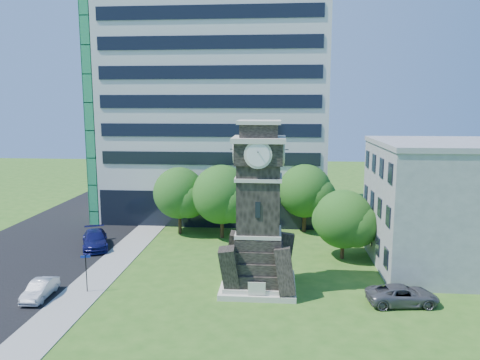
# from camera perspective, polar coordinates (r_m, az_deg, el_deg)

# --- Properties ---
(ground) EXTENTS (160.00, 160.00, 0.00)m
(ground) POSITION_cam_1_polar(r_m,az_deg,el_deg) (33.77, -3.17, -14.05)
(ground) COLOR #2F611B
(ground) RESTS_ON ground
(sidewalk) EXTENTS (3.00, 70.00, 0.06)m
(sidewalk) POSITION_cam_1_polar(r_m,az_deg,el_deg) (40.56, -15.79, -10.28)
(sidewalk) COLOR gray
(sidewalk) RESTS_ON ground
(street) EXTENTS (14.00, 80.00, 0.02)m
(street) POSITION_cam_1_polar(r_m,az_deg,el_deg) (44.21, -26.30, -9.30)
(street) COLOR black
(street) RESTS_ON ground
(clock_tower) EXTENTS (5.40, 5.40, 12.22)m
(clock_tower) POSITION_cam_1_polar(r_m,az_deg,el_deg) (33.71, 2.29, -4.60)
(clock_tower) COLOR beige
(clock_tower) RESTS_ON ground
(office_tall) EXTENTS (26.20, 15.11, 28.60)m
(office_tall) POSITION_cam_1_polar(r_m,az_deg,el_deg) (57.06, -2.90, 10.12)
(office_tall) COLOR silver
(office_tall) RESTS_ON ground
(office_low) EXTENTS (15.20, 12.20, 10.40)m
(office_low) POSITION_cam_1_polar(r_m,az_deg,el_deg) (42.50, 26.22, -2.76)
(office_low) COLOR #A1A3A6
(office_low) RESTS_ON ground
(car_street_mid) EXTENTS (1.47, 3.78, 1.23)m
(car_street_mid) POSITION_cam_1_polar(r_m,az_deg,el_deg) (36.12, -23.19, -12.17)
(car_street_mid) COLOR #A7A8AF
(car_street_mid) RESTS_ON ground
(car_street_north) EXTENTS (4.13, 5.88, 1.58)m
(car_street_north) POSITION_cam_1_polar(r_m,az_deg,el_deg) (46.19, -17.26, -6.95)
(car_street_north) COLOR #12144F
(car_street_north) RESTS_ON ground
(car_east_lot) EXTENTS (4.99, 2.74, 1.32)m
(car_east_lot) POSITION_cam_1_polar(r_m,az_deg,el_deg) (34.13, 19.19, -13.11)
(car_east_lot) COLOR #4F4F54
(car_east_lot) RESTS_ON ground
(park_bench) EXTENTS (1.78, 0.47, 0.92)m
(park_bench) POSITION_cam_1_polar(r_m,az_deg,el_deg) (34.80, -0.07, -12.44)
(park_bench) COLOR black
(park_bench) RESTS_ON ground
(street_sign) EXTENTS (0.68, 0.07, 2.82)m
(street_sign) POSITION_cam_1_polar(r_m,az_deg,el_deg) (35.60, -18.25, -10.22)
(street_sign) COLOR black
(street_sign) RESTS_ON ground
(tree_nw) EXTENTS (5.84, 5.31, 6.96)m
(tree_nw) POSITION_cam_1_polar(r_m,az_deg,el_deg) (48.53, -7.33, -1.77)
(tree_nw) COLOR #332114
(tree_nw) RESTS_ON ground
(tree_nc) EXTENTS (6.50, 5.91, 7.42)m
(tree_nc) POSITION_cam_1_polar(r_m,az_deg,el_deg) (46.52, -2.13, -1.98)
(tree_nc) COLOR #332114
(tree_nc) RESTS_ON ground
(tree_ne) EXTENTS (6.14, 5.58, 7.17)m
(tree_ne) POSITION_cam_1_polar(r_m,az_deg,el_deg) (49.32, 8.00, -1.52)
(tree_ne) COLOR #332114
(tree_ne) RESTS_ON ground
(tree_east) EXTENTS (5.58, 5.07, 6.08)m
(tree_east) POSITION_cam_1_polar(r_m,az_deg,el_deg) (41.46, 12.57, -4.85)
(tree_east) COLOR #332114
(tree_east) RESTS_ON ground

